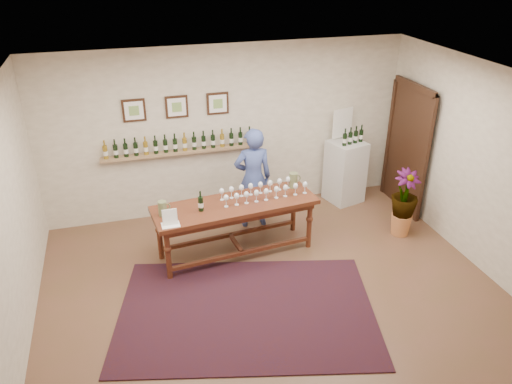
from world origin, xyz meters
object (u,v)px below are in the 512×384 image
object	(u,v)px
potted_plant	(404,203)
person	(253,178)
display_pedestal	(345,171)
tasting_table	(235,211)

from	to	relation	value
potted_plant	person	world-z (taller)	person
display_pedestal	potted_plant	bearing A→B (deg)	-74.59
potted_plant	person	size ratio (longest dim) A/B	0.57
potted_plant	display_pedestal	bearing A→B (deg)	105.41
person	display_pedestal	bearing A→B (deg)	-164.78
display_pedestal	potted_plant	size ratio (longest dim) A/B	1.17
person	tasting_table	bearing A→B (deg)	60.25
tasting_table	potted_plant	world-z (taller)	potted_plant
display_pedestal	person	distance (m)	1.86
person	potted_plant	bearing A→B (deg)	159.33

